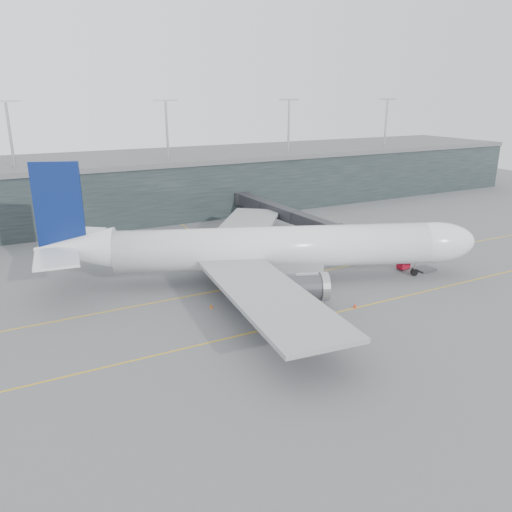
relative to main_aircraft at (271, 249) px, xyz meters
name	(u,v)px	position (x,y,z in m)	size (l,w,h in m)	color
ground	(232,279)	(-5.31, 4.19, -5.85)	(320.00, 320.00, 0.00)	#525256
taxiline_a	(243,286)	(-5.31, 0.19, -5.84)	(160.00, 0.25, 0.02)	gold
taxiline_b	(293,323)	(-5.31, -15.81, -5.84)	(160.00, 0.25, 0.02)	gold
taxiline_lead_main	(214,245)	(-0.31, 24.19, -5.84)	(0.25, 60.00, 0.02)	gold
terminal	(140,184)	(-5.31, 62.19, 1.77)	(240.00, 36.00, 29.00)	black
main_aircraft	(271,249)	(0.00, 0.00, 0.00)	(71.47, 66.04, 20.85)	silver
jet_bridge	(277,211)	(17.28, 28.19, -0.94)	(5.36, 43.68, 6.56)	#26272B
gse_cart	(403,265)	(24.58, -5.89, -5.00)	(2.42, 1.74, 1.53)	#A50B20
baggage_dolly	(425,269)	(27.66, -8.12, -5.65)	(3.44, 2.76, 0.34)	#393A3E
uld_a	(178,261)	(-11.42, 15.07, -4.87)	(2.25, 1.88, 1.88)	#3E3E44
uld_b	(186,257)	(-9.39, 16.49, -4.84)	(2.26, 1.87, 1.93)	#3E3E44
uld_c	(212,257)	(-4.69, 14.87, -5.01)	(1.95, 1.66, 1.61)	#3E3E44
cone_nose	(407,254)	(30.79, -0.45, -5.50)	(0.44, 0.44, 0.71)	#D36B0B
cone_wing_stbd	(355,305)	(5.69, -15.74, -5.45)	(0.51, 0.51, 0.80)	red
cone_wing_port	(253,254)	(3.76, 13.84, -5.53)	(0.41, 0.41, 0.65)	orange
cone_tail	(211,306)	(-13.50, -5.85, -5.50)	(0.44, 0.44, 0.70)	#E85C0C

